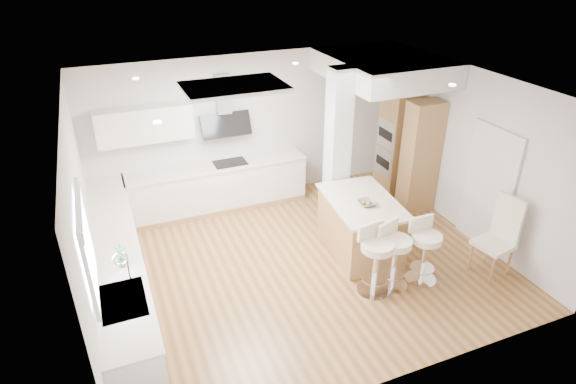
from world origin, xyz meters
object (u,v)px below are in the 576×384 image
bar_stool_c (424,248)px  dining_chair (500,233)px  bar_stool_a (375,257)px  peninsula (360,225)px  bar_stool_b (394,252)px

bar_stool_c → dining_chair: dining_chair is taller
dining_chair → bar_stool_a: bearing=162.5°
bar_stool_a → bar_stool_c: (0.80, -0.04, -0.03)m
peninsula → bar_stool_c: bearing=-60.3°
peninsula → dining_chair: 2.09m
dining_chair → peninsula: bearing=132.8°
bar_stool_b → bar_stool_a: bearing=163.4°
peninsula → bar_stool_a: bearing=-103.3°
peninsula → dining_chair: bearing=-32.1°
bar_stool_b → dining_chair: 1.69m
bar_stool_b → bar_stool_c: bearing=-25.6°
bar_stool_a → bar_stool_b: 0.32m
bar_stool_b → peninsula: bearing=69.8°
dining_chair → bar_stool_c: bearing=159.2°
bar_stool_c → bar_stool_a: bearing=175.9°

